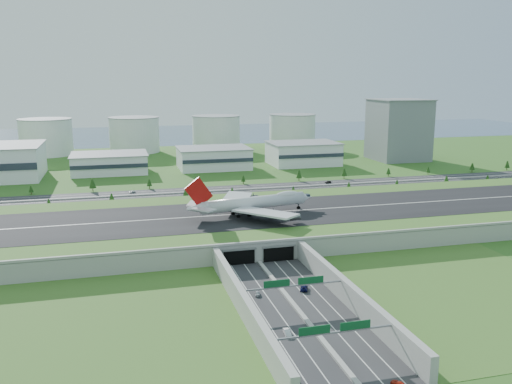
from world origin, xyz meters
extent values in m
plane|color=#265B1C|center=(0.00, 0.00, 0.00)|extent=(1200.00, 1200.00, 0.00)
cube|color=gray|center=(0.00, 0.00, 4.00)|extent=(520.00, 100.00, 8.00)
cube|color=#3B5F20|center=(0.00, 0.00, 8.08)|extent=(520.00, 100.00, 0.16)
cube|color=black|center=(0.00, 0.00, 8.22)|extent=(520.00, 58.00, 0.12)
cube|color=silver|center=(0.00, 0.00, 8.30)|extent=(520.00, 0.90, 0.02)
cube|color=gray|center=(0.00, -49.40, 8.60)|extent=(520.00, 1.20, 1.20)
cube|color=#28282B|center=(0.00, -110.00, 0.06)|extent=(34.00, 120.00, 0.12)
cube|color=gray|center=(0.00, -110.00, 0.45)|extent=(1.60, 120.00, 0.90)
cube|color=gray|center=(-18.20, -100.00, 4.00)|extent=(2.40, 100.00, 8.00)
cube|color=gray|center=(18.20, -100.00, 4.00)|extent=(2.40, 100.00, 8.00)
cube|color=black|center=(-8.50, -50.20, 3.20)|extent=(13.00, 1.20, 6.00)
cube|color=black|center=(8.50, -50.20, 3.20)|extent=(13.00, 1.20, 6.00)
cylinder|color=gray|center=(-19.00, -95.00, 3.50)|extent=(0.70, 0.70, 7.00)
cylinder|color=gray|center=(19.00, -95.00, 3.50)|extent=(0.70, 0.70, 7.00)
cube|color=gray|center=(0.00, -95.00, 7.20)|extent=(38.00, 0.50, 0.50)
cube|color=#0C4C23|center=(-6.00, -95.10, 8.60)|extent=(9.00, 0.30, 2.40)
cube|color=#0C4C23|center=(6.00, -95.10, 8.60)|extent=(9.00, 0.30, 2.40)
cylinder|color=gray|center=(-19.00, -130.00, 3.50)|extent=(0.70, 0.70, 7.00)
cylinder|color=gray|center=(19.00, -130.00, 3.50)|extent=(0.70, 0.70, 7.00)
cube|color=gray|center=(0.00, -130.00, 7.20)|extent=(38.00, 0.50, 0.50)
cube|color=#0C4C23|center=(-6.00, -130.10, 8.60)|extent=(9.00, 0.30, 2.40)
cube|color=#0C4C23|center=(6.00, -130.10, 8.60)|extent=(9.00, 0.30, 2.40)
cube|color=#28282B|center=(0.00, 95.00, 0.06)|extent=(560.00, 36.00, 0.12)
cylinder|color=#3D2819|center=(-94.54, 73.00, 1.02)|extent=(0.50, 0.50, 2.04)
cone|color=black|center=(-94.54, 73.00, 3.63)|extent=(3.18, 3.18, 4.09)
cylinder|color=#3D2819|center=(-58.81, 73.00, 1.26)|extent=(0.50, 0.50, 2.52)
cone|color=black|center=(-58.81, 73.00, 4.48)|extent=(3.92, 3.92, 5.04)
cylinder|color=#3D2819|center=(-14.16, 73.00, 1.33)|extent=(0.50, 0.50, 2.67)
cone|color=black|center=(-14.16, 73.00, 4.75)|extent=(4.15, 4.15, 5.34)
cylinder|color=#3D2819|center=(15.47, 73.00, 1.22)|extent=(0.50, 0.50, 2.43)
cone|color=black|center=(15.47, 73.00, 4.33)|extent=(3.78, 3.78, 4.87)
cylinder|color=#3D2819|center=(56.55, 73.00, 0.99)|extent=(0.50, 0.50, 1.99)
cone|color=black|center=(56.55, 73.00, 3.53)|extent=(3.09, 3.09, 3.97)
cylinder|color=#3D2819|center=(95.97, 73.00, 1.13)|extent=(0.50, 0.50, 2.25)
cone|color=black|center=(95.97, 73.00, 4.01)|extent=(3.51, 3.51, 4.51)
cylinder|color=#3D2819|center=(131.93, 73.00, 1.08)|extent=(0.50, 0.50, 2.16)
cone|color=black|center=(131.93, 73.00, 3.85)|extent=(3.37, 3.37, 4.33)
cylinder|color=#3D2819|center=(170.81, 73.00, 1.28)|extent=(0.50, 0.50, 2.57)
cone|color=black|center=(170.81, 73.00, 4.56)|extent=(3.99, 3.99, 5.14)
cylinder|color=#3D2819|center=(204.83, 73.00, 1.10)|extent=(0.50, 0.50, 2.20)
cone|color=black|center=(204.83, 73.00, 3.91)|extent=(3.42, 3.42, 4.39)
cylinder|color=#3D2819|center=(-110.01, 117.00, 1.03)|extent=(0.50, 0.50, 2.05)
cone|color=black|center=(-110.01, 117.00, 3.65)|extent=(3.20, 3.20, 4.11)
cylinder|color=#3D2819|center=(-71.14, 117.00, 1.52)|extent=(0.50, 0.50, 3.04)
cone|color=black|center=(-71.14, 117.00, 5.41)|extent=(4.74, 4.74, 6.09)
cylinder|color=#3D2819|center=(-33.52, 117.00, 1.18)|extent=(0.50, 0.50, 2.36)
cone|color=black|center=(-33.52, 117.00, 4.19)|extent=(3.67, 3.67, 4.72)
cylinder|color=#3D2819|center=(-0.75, 117.00, 1.16)|extent=(0.50, 0.50, 2.31)
cone|color=black|center=(-0.75, 117.00, 4.11)|extent=(3.60, 3.60, 4.63)
cylinder|color=#3D2819|center=(33.30, 117.00, 1.08)|extent=(0.50, 0.50, 2.16)
cone|color=black|center=(33.30, 117.00, 3.84)|extent=(3.36, 3.36, 4.32)
cylinder|color=#3D2819|center=(75.85, 117.00, 1.44)|extent=(0.50, 0.50, 2.88)
cone|color=black|center=(75.85, 117.00, 5.13)|extent=(4.49, 4.49, 5.77)
cylinder|color=#3D2819|center=(112.05, 117.00, 1.41)|extent=(0.50, 0.50, 2.82)
cone|color=black|center=(112.05, 117.00, 5.01)|extent=(4.39, 4.39, 5.64)
cylinder|color=#3D2819|center=(149.17, 117.00, 1.18)|extent=(0.50, 0.50, 2.35)
cone|color=black|center=(149.17, 117.00, 4.18)|extent=(3.66, 3.66, 4.70)
cylinder|color=#3D2819|center=(183.88, 117.00, 1.08)|extent=(0.50, 0.50, 2.17)
cone|color=black|center=(183.88, 117.00, 3.85)|extent=(3.37, 3.37, 4.34)
cylinder|color=#3D2819|center=(224.09, 117.00, 1.34)|extent=(0.50, 0.50, 2.68)
cone|color=black|center=(224.09, 117.00, 4.76)|extent=(4.17, 4.17, 5.36)
cylinder|color=#3D2819|center=(257.32, 117.00, 1.41)|extent=(0.50, 0.50, 2.83)
cone|color=black|center=(257.32, 117.00, 5.03)|extent=(4.40, 4.40, 5.66)
cube|color=white|center=(-60.00, 190.00, 7.50)|extent=(58.00, 42.00, 15.00)
cube|color=white|center=(25.00, 190.00, 8.50)|extent=(58.00, 42.00, 17.00)
cube|color=white|center=(105.00, 190.00, 9.50)|extent=(58.00, 42.00, 19.00)
cube|color=slate|center=(200.00, 195.00, 27.50)|extent=(46.00, 46.00, 55.00)
cylinder|color=silver|center=(-120.00, 310.00, 17.50)|extent=(50.00, 50.00, 35.00)
cylinder|color=silver|center=(-35.00, 310.00, 17.50)|extent=(50.00, 50.00, 35.00)
cylinder|color=silver|center=(50.00, 310.00, 17.50)|extent=(50.00, 50.00, 35.00)
cylinder|color=silver|center=(135.00, 310.00, 17.50)|extent=(50.00, 50.00, 35.00)
cube|color=#3D5675|center=(0.00, 480.00, 0.03)|extent=(1200.00, 260.00, 0.06)
cylinder|color=silver|center=(10.33, -1.93, 14.07)|extent=(56.07, 16.83, 6.39)
cone|color=silver|center=(39.72, 3.72, 14.07)|extent=(9.05, 7.78, 6.39)
cone|color=silver|center=(-19.06, -7.59, 14.47)|extent=(11.00, 8.16, 6.39)
ellipsoid|color=silver|center=(28.98, 1.66, 16.37)|extent=(14.31, 7.46, 3.93)
cube|color=silver|center=(11.58, -18.97, 13.07)|extent=(29.90, 30.78, 1.58)
cube|color=silver|center=(5.16, 14.34, 13.07)|extent=(22.91, 32.61, 1.58)
cylinder|color=#38383D|center=(17.27, -12.79, 10.87)|extent=(5.66, 3.92, 2.99)
cylinder|color=#38383D|center=(25.05, -22.47, 10.87)|extent=(5.66, 3.92, 2.99)
cylinder|color=#38383D|center=(12.74, 10.72, 10.87)|extent=(5.66, 3.92, 2.99)
cylinder|color=#38383D|center=(16.38, 22.60, 10.87)|extent=(5.66, 3.92, 2.99)
cube|color=silver|center=(-16.86, -13.77, 15.26)|extent=(11.71, 12.22, 0.60)
cube|color=silver|center=(-19.31, -1.04, 15.26)|extent=(9.25, 12.33, 0.60)
cube|color=#A80C0B|center=(-18.08, -7.40, 22.05)|extent=(14.14, 3.57, 14.96)
cylinder|color=black|center=(35.65, 2.94, 8.83)|extent=(1.90, 0.70, 1.90)
cylinder|color=black|center=(7.01, -5.82, 8.83)|extent=(1.90, 0.70, 1.90)
cylinder|color=black|center=(5.81, 0.45, 8.83)|extent=(1.90, 0.70, 1.90)
cylinder|color=black|center=(1.14, -6.96, 8.83)|extent=(1.90, 0.70, 1.90)
cylinder|color=black|center=(-0.07, -0.69, 8.83)|extent=(1.90, 0.70, 1.90)
imported|color=silver|center=(-9.52, -83.40, 0.83)|extent=(2.60, 4.45, 1.42)
imported|color=white|center=(-8.64, -114.60, 0.91)|extent=(2.04, 4.92, 1.58)
imported|color=#0C1040|center=(8.05, -83.07, 0.90)|extent=(4.57, 6.18, 1.56)
imported|color=#B72410|center=(9.72, -148.27, 0.83)|extent=(3.26, 5.26, 1.42)
imported|color=black|center=(93.14, 102.60, 0.97)|extent=(5.45, 3.67, 1.70)
imported|color=#BAB9BF|center=(225.61, 84.77, 0.97)|extent=(6.71, 5.03, 1.69)
imported|color=white|center=(-45.69, 104.61, 0.81)|extent=(5.15, 3.58, 1.38)
camera|label=1|loc=(-55.73, -256.71, 75.60)|focal=38.00mm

